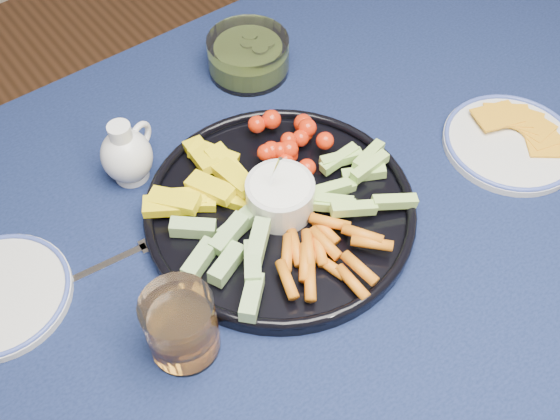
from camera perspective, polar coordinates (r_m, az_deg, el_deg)
dining_table at (r=0.89m, az=2.01°, el=-8.42°), size 1.67×1.07×0.75m
crudite_platter at (r=0.84m, az=-0.09°, el=0.30°), size 0.37×0.37×0.12m
creamer_pitcher at (r=0.90m, az=-13.80°, el=4.94°), size 0.09×0.07×0.10m
pickle_bowl at (r=1.05m, az=-2.90°, el=13.83°), size 0.13×0.13×0.06m
cheese_plate at (r=1.00m, az=20.37°, el=5.93°), size 0.20×0.20×0.02m
juice_tumbler at (r=0.73m, az=-8.97°, el=-10.62°), size 0.08×0.08×0.10m
fork_left at (r=0.84m, az=-14.69°, el=-4.41°), size 0.17×0.03×0.00m
fork_right at (r=1.01m, az=22.82°, el=4.94°), size 0.18×0.06×0.00m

